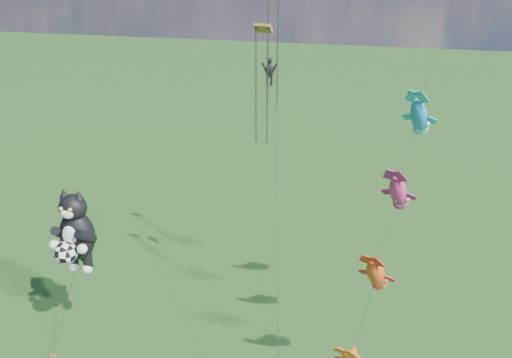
# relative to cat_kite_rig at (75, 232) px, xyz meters

# --- Properties ---
(cat_kite_rig) EXTENTS (2.86, 4.27, 10.97)m
(cat_kite_rig) POSITION_rel_cat_kite_rig_xyz_m (0.00, 0.00, 0.00)
(cat_kite_rig) COLOR brown
(cat_kite_rig) RESTS_ON ground
(fish_windsock_rig) EXTENTS (3.98, 15.55, 19.23)m
(fish_windsock_rig) POSITION_rel_cat_kite_rig_xyz_m (19.40, -0.19, 2.74)
(fish_windsock_rig) COLOR brown
(fish_windsock_rig) RESTS_ON ground
(parafoil_rig) EXTENTS (5.39, 16.87, 25.40)m
(parafoil_rig) POSITION_rel_cat_kite_rig_xyz_m (11.47, 5.11, 10.10)
(parafoil_rig) COLOR brown
(parafoil_rig) RESTS_ON ground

